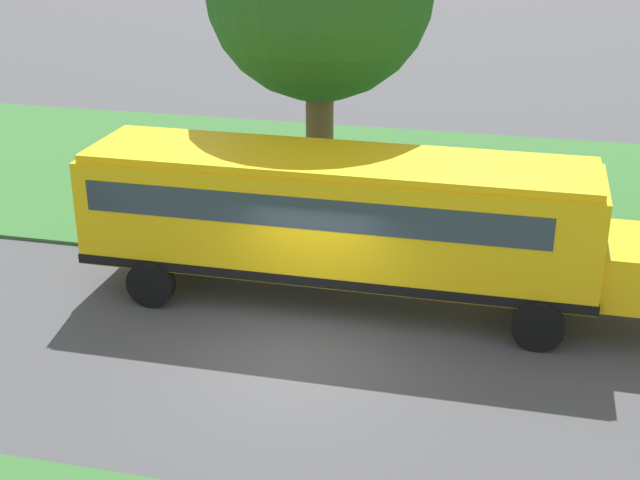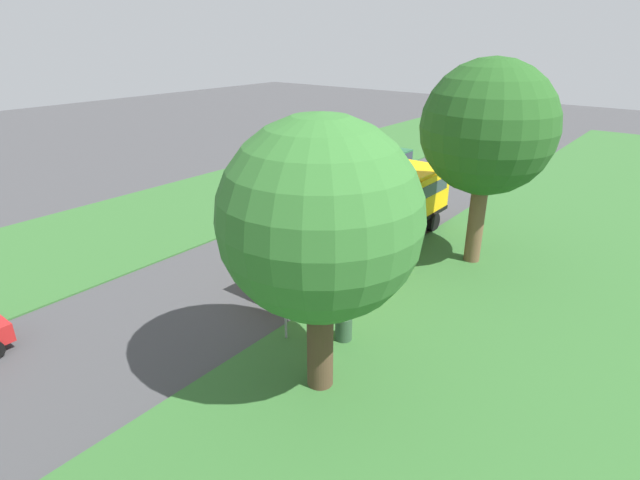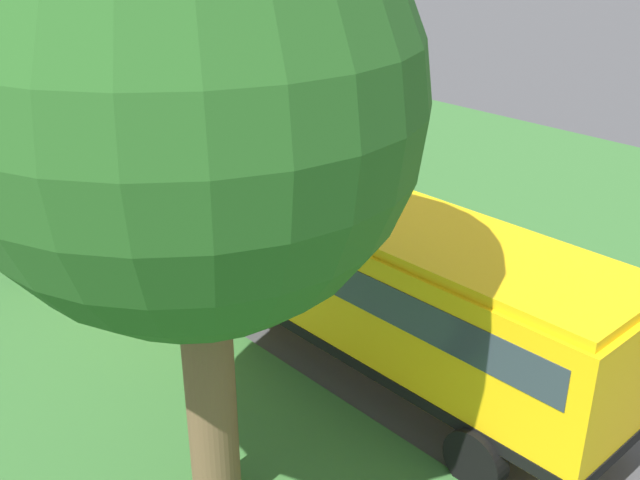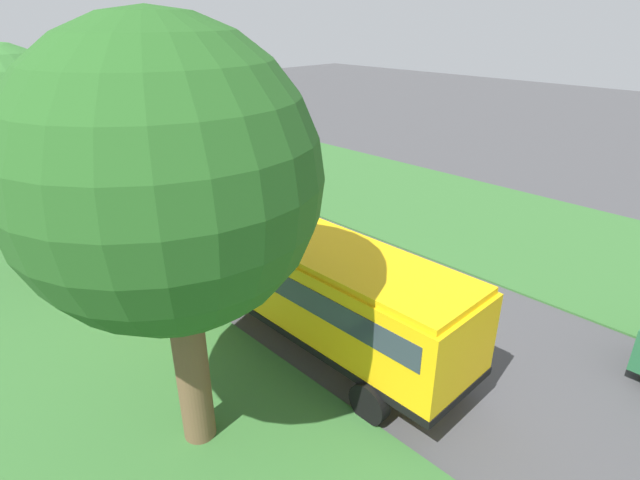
{
  "view_description": "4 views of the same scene",
  "coord_description": "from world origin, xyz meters",
  "px_view_note": "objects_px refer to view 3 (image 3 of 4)",
  "views": [
    {
      "loc": [
        14.02,
        3.81,
        8.49
      ],
      "look_at": [
        -1.24,
        0.15,
        1.93
      ],
      "focal_mm": 50.0,
      "sensor_mm": 36.0,
      "label": 1
    },
    {
      "loc": [
        -14.27,
        18.98,
        9.56
      ],
      "look_at": [
        -2.47,
        4.02,
        1.59
      ],
      "focal_mm": 28.0,
      "sensor_mm": 36.0,
      "label": 2
    },
    {
      "loc": [
        -11.56,
        -8.42,
        8.05
      ],
      "look_at": [
        -1.1,
        2.99,
        1.01
      ],
      "focal_mm": 42.0,
      "sensor_mm": 36.0,
      "label": 3
    },
    {
      "loc": [
        -10.88,
        -9.06,
        8.59
      ],
      "look_at": [
        0.01,
        2.16,
        1.46
      ],
      "focal_mm": 28.0,
      "sensor_mm": 36.0,
      "label": 4
    }
  ],
  "objects_px": {
    "school_bus": "(349,261)",
    "trash_bin": "(27,265)",
    "car_red_nearest": "(156,107)",
    "oak_tree_beside_bus": "(181,102)",
    "stop_sign": "(61,184)"
  },
  "relations": [
    {
      "from": "car_red_nearest",
      "to": "oak_tree_beside_bus",
      "type": "bearing_deg",
      "value": -119.18
    },
    {
      "from": "stop_sign",
      "to": "trash_bin",
      "type": "distance_m",
      "value": 2.31
    },
    {
      "from": "school_bus",
      "to": "stop_sign",
      "type": "bearing_deg",
      "value": 103.21
    },
    {
      "from": "car_red_nearest",
      "to": "school_bus",
      "type": "bearing_deg",
      "value": -108.9
    },
    {
      "from": "school_bus",
      "to": "oak_tree_beside_bus",
      "type": "xyz_separation_m",
      "value": [
        -4.34,
        -1.56,
        4.02
      ]
    },
    {
      "from": "trash_bin",
      "to": "stop_sign",
      "type": "bearing_deg",
      "value": 36.32
    },
    {
      "from": "stop_sign",
      "to": "trash_bin",
      "type": "bearing_deg",
      "value": -143.68
    },
    {
      "from": "car_red_nearest",
      "to": "oak_tree_beside_bus",
      "type": "relative_size",
      "value": 0.5
    },
    {
      "from": "car_red_nearest",
      "to": "stop_sign",
      "type": "bearing_deg",
      "value": -132.96
    },
    {
      "from": "school_bus",
      "to": "car_red_nearest",
      "type": "distance_m",
      "value": 17.0
    },
    {
      "from": "car_red_nearest",
      "to": "trash_bin",
      "type": "bearing_deg",
      "value": -134.56
    },
    {
      "from": "school_bus",
      "to": "trash_bin",
      "type": "relative_size",
      "value": 13.8
    },
    {
      "from": "car_red_nearest",
      "to": "stop_sign",
      "type": "xyz_separation_m",
      "value": [
        -7.4,
        -7.95,
        0.86
      ]
    },
    {
      "from": "stop_sign",
      "to": "trash_bin",
      "type": "xyz_separation_m",
      "value": [
        -1.55,
        -1.14,
        -1.29
      ]
    },
    {
      "from": "car_red_nearest",
      "to": "oak_tree_beside_bus",
      "type": "xyz_separation_m",
      "value": [
        -9.84,
        -17.62,
        5.07
      ]
    }
  ]
}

